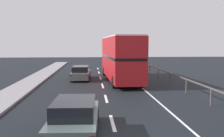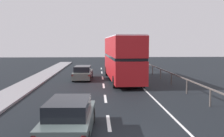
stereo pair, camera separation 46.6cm
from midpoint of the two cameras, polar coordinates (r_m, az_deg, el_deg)
The scene contains 5 objects.
lane_paint_markings at distance 17.67m, azimuth 5.47°, elevation -6.04°, with size 3.27×46.00×0.01m.
bridge_side_railing at distance 19.00m, azimuth 17.01°, elevation -2.81°, with size 0.10×42.00×1.05m.
double_decker_bus_red at distance 24.43m, azimuth 2.77°, elevation 2.54°, with size 2.95×11.35×4.24m.
hatchback_car_near at distance 10.19m, azimuth -8.13°, elevation -10.79°, with size 1.93×4.49×1.42m.
sedan_car_ahead at distance 25.58m, azimuth -5.99°, elevation -0.98°, with size 1.88×4.64×1.36m.
Camera 2 is at (-0.46, -8.66, 3.53)m, focal length 41.10 mm.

